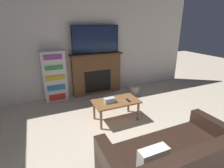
# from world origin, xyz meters

# --- Properties ---
(wall_back) EXTENTS (6.94, 0.06, 2.70)m
(wall_back) POSITION_xyz_m (0.00, 4.12, 1.35)
(wall_back) COLOR silver
(wall_back) RESTS_ON ground_plane
(fireplace) EXTENTS (1.52, 0.28, 1.19)m
(fireplace) POSITION_xyz_m (0.36, 3.98, 0.60)
(fireplace) COLOR brown
(fireplace) RESTS_ON ground_plane
(tv) EXTENTS (1.33, 0.03, 0.75)m
(tv) POSITION_xyz_m (0.36, 3.96, 1.57)
(tv) COLOR black
(tv) RESTS_ON fireplace
(couch) EXTENTS (1.89, 0.98, 0.80)m
(couch) POSITION_xyz_m (0.27, 0.64, 0.27)
(couch) COLOR black
(couch) RESTS_ON ground_plane
(coffee_table) EXTENTS (0.97, 0.55, 0.45)m
(coffee_table) POSITION_xyz_m (0.22, 2.36, 0.39)
(coffee_table) COLOR brown
(coffee_table) RESTS_ON ground_plane
(tissue_box) EXTENTS (0.22, 0.12, 0.10)m
(tissue_box) POSITION_xyz_m (0.06, 2.34, 0.50)
(tissue_box) COLOR silver
(tissue_box) RESTS_ON coffee_table
(remote_control) EXTENTS (0.04, 0.15, 0.02)m
(remote_control) POSITION_xyz_m (0.45, 2.26, 0.46)
(remote_control) COLOR black
(remote_control) RESTS_ON coffee_table
(bookshelf) EXTENTS (0.59, 0.29, 1.34)m
(bookshelf) POSITION_xyz_m (-0.82, 3.95, 0.67)
(bookshelf) COLOR white
(bookshelf) RESTS_ON ground_plane
(storage_basket) EXTENTS (0.32, 0.32, 0.23)m
(storage_basket) POSITION_xyz_m (1.36, 3.53, 0.11)
(storage_basket) COLOR #BCB29E
(storage_basket) RESTS_ON ground_plane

